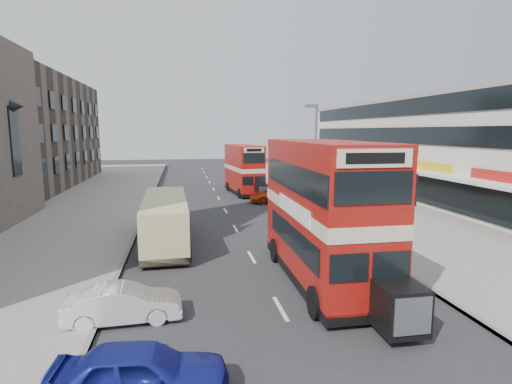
{
  "coord_description": "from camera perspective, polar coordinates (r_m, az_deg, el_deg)",
  "views": [
    {
      "loc": [
        -3.29,
        -11.12,
        6.19
      ],
      "look_at": [
        0.07,
        7.14,
        3.39
      ],
      "focal_mm": 28.52,
      "sensor_mm": 36.0,
      "label": 1
    }
  ],
  "objects": [
    {
      "name": "car_left_near",
      "position": [
        10.55,
        -15.87,
        -23.22
      ],
      "size": [
        4.17,
        1.94,
        1.38
      ],
      "primitive_type": "imported",
      "rotation": [
        0.0,
        0.0,
        1.49
      ],
      "color": "navy",
      "rests_on": "ground"
    },
    {
      "name": "ground",
      "position": [
        13.15,
        5.68,
        -19.57
      ],
      "size": [
        160.0,
        160.0,
        0.0
      ],
      "primitive_type": "plane",
      "color": "#28282B",
      "rests_on": "ground"
    },
    {
      "name": "pavement_right",
      "position": [
        35.21,
        15.51,
        -1.75
      ],
      "size": [
        12.0,
        90.0,
        0.15
      ],
      "primitive_type": "cube",
      "color": "gray",
      "rests_on": "ground"
    },
    {
      "name": "street_lamp",
      "position": [
        30.76,
        8.24,
        5.87
      ],
      "size": [
        1.0,
        0.2,
        8.12
      ],
      "color": "slate",
      "rests_on": "ground"
    },
    {
      "name": "car_right_b",
      "position": [
        35.44,
        2.69,
        -0.47
      ],
      "size": [
        4.55,
        2.17,
        1.25
      ],
      "primitive_type": "imported",
      "rotation": [
        0.0,
        0.0,
        -1.55
      ],
      "color": "#E14116",
      "rests_on": "ground"
    },
    {
      "name": "kerb_right",
      "position": [
        33.08,
        6.27,
        -2.13
      ],
      "size": [
        0.2,
        90.0,
        0.16
      ],
      "primitive_type": "cube",
      "color": "gray",
      "rests_on": "ground"
    },
    {
      "name": "pedestrian_near",
      "position": [
        27.51,
        14.53,
        -2.67
      ],
      "size": [
        0.6,
        0.41,
        1.62
      ],
      "primitive_type": "imported",
      "rotation": [
        0.0,
        0.0,
        3.14
      ],
      "color": "gray",
      "rests_on": "pavement_right"
    },
    {
      "name": "pedestrian_far",
      "position": [
        42.42,
        6.64,
        1.58
      ],
      "size": [
        1.11,
        0.54,
        1.84
      ],
      "primitive_type": "imported",
      "rotation": [
        0.0,
        0.0,
        -0.08
      ],
      "color": "gray",
      "rests_on": "pavement_right"
    },
    {
      "name": "kerb_left",
      "position": [
        31.84,
        -15.3,
        -2.81
      ],
      "size": [
        0.2,
        90.0,
        0.16
      ],
      "primitive_type": "cube",
      "color": "gray",
      "rests_on": "ground"
    },
    {
      "name": "car_right_a",
      "position": [
        28.54,
        7.38,
        -2.6
      ],
      "size": [
        4.9,
        2.23,
        1.39
      ],
      "primitive_type": "imported",
      "rotation": [
        0.0,
        0.0,
        -1.63
      ],
      "color": "#A51021",
      "rests_on": "ground"
    },
    {
      "name": "commercial_row",
      "position": [
        40.49,
        24.75,
        5.67
      ],
      "size": [
        9.9,
        46.2,
        9.3
      ],
      "color": "beige",
      "rests_on": "ground"
    },
    {
      "name": "pavement_left",
      "position": [
        32.89,
        -25.6,
        -3.0
      ],
      "size": [
        12.0,
        90.0,
        0.15
      ],
      "primitive_type": "cube",
      "color": "gray",
      "rests_on": "ground"
    },
    {
      "name": "brick_terrace",
      "position": [
        52.57,
        -31.54,
        7.11
      ],
      "size": [
        14.0,
        28.0,
        12.0
      ],
      "primitive_type": "cube",
      "color": "#66594C",
      "rests_on": "ground"
    },
    {
      "name": "coach",
      "position": [
        22.93,
        -12.6,
        -3.67
      ],
      "size": [
        2.55,
        9.08,
        2.39
      ],
      "rotation": [
        0.0,
        0.0,
        0.02
      ],
      "color": "black",
      "rests_on": "ground"
    },
    {
      "name": "car_left_front",
      "position": [
        14.4,
        -18.06,
        -14.67
      ],
      "size": [
        3.77,
        1.46,
        1.22
      ],
      "primitive_type": "imported",
      "rotation": [
        0.0,
        0.0,
        1.62
      ],
      "color": "silver",
      "rests_on": "ground"
    },
    {
      "name": "cyclist",
      "position": [
        30.02,
        4.77,
        -1.76
      ],
      "size": [
        0.8,
        1.75,
        2.31
      ],
      "rotation": [
        0.0,
        0.0,
        0.13
      ],
      "color": "gray",
      "rests_on": "ground"
    },
    {
      "name": "road_surface",
      "position": [
        31.9,
        -4.3,
        -2.63
      ],
      "size": [
        12.0,
        90.0,
        0.01
      ],
      "primitive_type": "cube",
      "color": "#28282B",
      "rests_on": "ground"
    },
    {
      "name": "bus_second",
      "position": [
        40.25,
        -1.69,
        3.23
      ],
      "size": [
        3.15,
        8.51,
        4.65
      ],
      "rotation": [
        0.0,
        0.0,
        3.25
      ],
      "color": "black",
      "rests_on": "ground"
    },
    {
      "name": "bus_main",
      "position": [
        16.74,
        9.47,
        -2.72
      ],
      "size": [
        2.86,
        10.18,
        5.6
      ],
      "rotation": [
        0.0,
        0.0,
        3.13
      ],
      "color": "black",
      "rests_on": "ground"
    }
  ]
}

